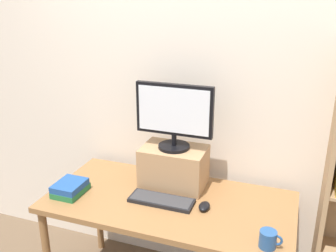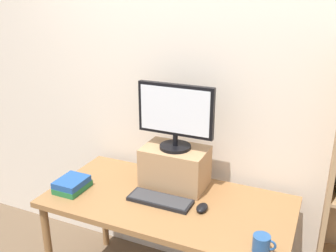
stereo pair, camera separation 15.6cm
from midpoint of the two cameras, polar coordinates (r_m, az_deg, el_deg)
name	(u,v)px [view 2 (the right image)]	position (r m, az deg, el deg)	size (l,w,h in m)	color
back_wall	(196,100)	(2.57, 6.07, 4.01)	(7.00, 0.08, 2.60)	beige
desk	(168,210)	(2.41, 1.89, -12.75)	(1.52, 0.75, 0.78)	olive
riser_box	(175,167)	(2.47, 2.91, -6.25)	(0.42, 0.27, 0.27)	#A87F56
computer_monitor	(175,114)	(2.33, 3.05, 1.74)	(0.50, 0.20, 0.42)	black
keyboard	(160,200)	(2.34, 0.74, -11.25)	(0.40, 0.15, 0.02)	black
computer_mouse	(202,208)	(2.27, 7.22, -12.29)	(0.06, 0.10, 0.04)	black
book_stack	(72,184)	(2.51, -12.69, -8.72)	(0.17, 0.22, 0.08)	#236B38
coffee_mug	(262,244)	(2.01, 16.37, -16.89)	(0.12, 0.09, 0.09)	#234C84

